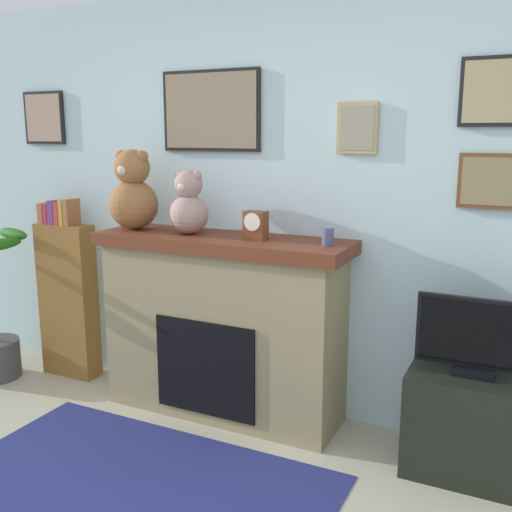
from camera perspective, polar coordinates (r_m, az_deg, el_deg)
The scene contains 10 objects.
back_wall at distance 3.63m, azimuth 3.25°, elevation 4.95°, with size 5.20×0.15×2.60m.
fireplace at distance 3.67m, azimuth -3.23°, elevation -6.71°, with size 1.60×0.52×1.14m.
bookshelf at distance 4.44m, azimuth -17.87°, elevation -3.63°, with size 0.43×0.16×1.30m.
tv_stand at distance 3.31m, azimuth 20.11°, elevation -15.19°, with size 0.63×0.40×0.55m, color black.
television at distance 3.13m, azimuth 20.71°, elevation -7.53°, with size 0.59×0.14×0.40m.
area_rug at distance 3.23m, azimuth -11.50°, elevation -20.91°, with size 1.97×1.10×0.01m, color navy.
candle_jar at distance 3.23m, azimuth 7.02°, elevation 1.89°, with size 0.07×0.07×0.10m, color #4C517A.
mantel_clock at distance 3.39m, azimuth -0.04°, elevation 3.01°, with size 0.13×0.10×0.16m.
teddy_bear_brown at distance 3.83m, azimuth -11.89°, elevation 5.97°, with size 0.32×0.32×0.51m.
teddy_bear_tan at distance 3.60m, azimuth -6.56°, elevation 4.92°, with size 0.24×0.24×0.39m.
Camera 1 is at (1.39, -1.32, 1.74)m, focal length 41.05 mm.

